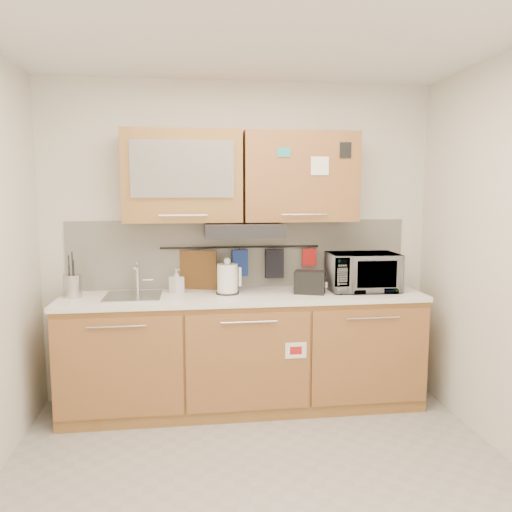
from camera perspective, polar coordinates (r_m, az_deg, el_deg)
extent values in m
plane|color=#9E9993|center=(3.16, 1.24, -25.54)|extent=(3.20, 3.20, 0.00)
plane|color=white|center=(2.79, 1.41, 25.84)|extent=(3.20, 3.20, 0.00)
plane|color=silver|center=(4.16, -1.85, 1.64)|extent=(3.20, 0.00, 3.20)
cube|color=olive|center=(4.05, -1.37, -11.00)|extent=(2.80, 0.60, 0.88)
cube|color=black|center=(4.19, -1.35, -16.07)|extent=(2.80, 0.54, 0.10)
cube|color=#A06839|center=(3.76, -15.47, -12.25)|extent=(0.91, 0.02, 0.74)
cylinder|color=silver|center=(3.64, -15.69, -7.78)|extent=(0.41, 0.01, 0.01)
cube|color=#A06839|center=(3.74, -0.85, -12.06)|extent=(0.91, 0.02, 0.74)
cylinder|color=silver|center=(3.63, -0.81, -7.57)|extent=(0.41, 0.01, 0.01)
cube|color=#A06839|center=(3.95, 12.98, -11.17)|extent=(0.91, 0.02, 0.74)
cylinder|color=silver|center=(3.85, 13.24, -6.90)|extent=(0.41, 0.01, 0.01)
cube|color=white|center=(3.92, -1.37, -4.64)|extent=(2.82, 0.62, 0.04)
cube|color=silver|center=(4.16, -1.82, 0.25)|extent=(2.80, 0.02, 0.56)
cube|color=olive|center=(3.95, -8.37, 8.96)|extent=(0.90, 0.35, 0.70)
cube|color=silver|center=(3.76, -8.42, 9.81)|extent=(0.76, 0.02, 0.42)
cube|color=#A06839|center=(4.04, 4.96, 8.97)|extent=(0.90, 0.35, 0.70)
cube|color=white|center=(3.89, 7.31, 10.18)|extent=(0.14, 0.00, 0.14)
cube|color=black|center=(3.90, -1.49, 3.03)|extent=(0.60, 0.46, 0.10)
cube|color=silver|center=(3.93, -13.86, -4.60)|extent=(0.42, 0.40, 0.03)
cylinder|color=silver|center=(4.06, -13.39, -2.41)|extent=(0.03, 0.03, 0.24)
cylinder|color=silver|center=(3.96, -13.55, -1.18)|extent=(0.02, 0.18, 0.02)
cylinder|color=black|center=(4.11, -1.77, 1.02)|extent=(1.30, 0.02, 0.02)
cylinder|color=#B2B2B6|center=(4.03, -20.21, -3.23)|extent=(0.15, 0.15, 0.17)
cylinder|color=black|center=(4.03, -20.54, -2.16)|extent=(0.01, 0.01, 0.32)
cylinder|color=black|center=(4.00, -20.06, -2.47)|extent=(0.01, 0.01, 0.29)
cylinder|color=black|center=(4.04, -20.19, -1.97)|extent=(0.01, 0.01, 0.34)
cylinder|color=black|center=(4.00, -20.55, -2.73)|extent=(0.01, 0.01, 0.25)
cylinder|color=white|center=(3.91, -3.29, -2.62)|extent=(0.20, 0.20, 0.24)
sphere|color=white|center=(3.89, -3.31, -0.60)|extent=(0.05, 0.05, 0.05)
cube|color=white|center=(3.94, -1.91, -2.37)|extent=(0.03, 0.04, 0.15)
cylinder|color=black|center=(3.93, -3.28, -4.20)|extent=(0.18, 0.18, 0.01)
cube|color=black|center=(3.94, 6.16, -3.00)|extent=(0.27, 0.21, 0.18)
cube|color=black|center=(3.93, 5.56, -1.82)|extent=(0.10, 0.12, 0.01)
cube|color=black|center=(3.92, 6.79, -1.86)|extent=(0.10, 0.12, 0.01)
imported|color=#999999|center=(4.12, 12.08, -1.79)|extent=(0.56, 0.39, 0.30)
imported|color=#999999|center=(3.98, -9.07, -2.83)|extent=(0.12, 0.12, 0.19)
cube|color=brown|center=(4.11, -6.59, -2.02)|extent=(0.30, 0.12, 0.38)
cube|color=navy|center=(4.11, -1.86, -0.80)|extent=(0.14, 0.06, 0.22)
cube|color=black|center=(4.15, 2.12, -0.87)|extent=(0.15, 0.04, 0.24)
cube|color=red|center=(4.21, 6.11, -0.14)|extent=(0.12, 0.02, 0.14)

